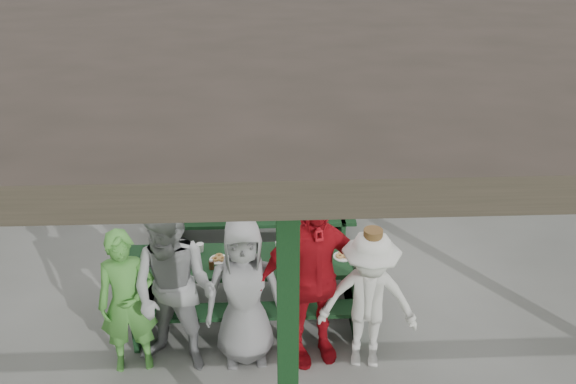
{
  "coord_description": "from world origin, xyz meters",
  "views": [
    {
      "loc": [
        -0.15,
        -7.18,
        4.72
      ],
      "look_at": [
        0.15,
        -0.3,
        1.26
      ],
      "focal_mm": 38.0,
      "sensor_mm": 36.0,
      "label": 1
    }
  ],
  "objects_px": {
    "spectator_lblue": "(260,154)",
    "spectator_grey": "(381,154)",
    "contestant_grey_mid": "(244,293)",
    "contestant_red": "(311,279)",
    "picnic_table_far": "(258,200)",
    "pickup_truck": "(269,56)",
    "picnic_table_near": "(248,278)",
    "contestant_green": "(128,303)",
    "contestant_white_fedora": "(368,301)",
    "contestant_grey_left": "(174,291)",
    "farm_trailer": "(132,77)",
    "spectator_blue": "(167,142)"
  },
  "relations": [
    {
      "from": "spectator_lblue",
      "to": "spectator_grey",
      "type": "relative_size",
      "value": 0.95
    },
    {
      "from": "contestant_grey_mid",
      "to": "contestant_red",
      "type": "xyz_separation_m",
      "value": [
        0.7,
        -0.01,
        0.16
      ]
    },
    {
      "from": "picnic_table_far",
      "to": "pickup_truck",
      "type": "height_order",
      "value": "pickup_truck"
    },
    {
      "from": "picnic_table_near",
      "to": "contestant_green",
      "type": "bearing_deg",
      "value": -144.28
    },
    {
      "from": "picnic_table_far",
      "to": "spectator_grey",
      "type": "distance_m",
      "value": 2.12
    },
    {
      "from": "contestant_grey_mid",
      "to": "pickup_truck",
      "type": "relative_size",
      "value": 0.28
    },
    {
      "from": "picnic_table_near",
      "to": "picnic_table_far",
      "type": "xyz_separation_m",
      "value": [
        0.12,
        2.0,
        -0.0
      ]
    },
    {
      "from": "spectator_lblue",
      "to": "contestant_white_fedora",
      "type": "bearing_deg",
      "value": 88.67
    },
    {
      "from": "contestant_grey_mid",
      "to": "contestant_green",
      "type": "bearing_deg",
      "value": -179.88
    },
    {
      "from": "contestant_grey_left",
      "to": "contestant_red",
      "type": "relative_size",
      "value": 0.95
    },
    {
      "from": "picnic_table_far",
      "to": "pickup_truck",
      "type": "xyz_separation_m",
      "value": [
        0.28,
        7.54,
        0.25
      ]
    },
    {
      "from": "contestant_green",
      "to": "farm_trailer",
      "type": "height_order",
      "value": "contestant_green"
    },
    {
      "from": "picnic_table_near",
      "to": "contestant_grey_mid",
      "type": "relative_size",
      "value": 1.67
    },
    {
      "from": "contestant_white_fedora",
      "to": "picnic_table_near",
      "type": "bearing_deg",
      "value": 151.77
    },
    {
      "from": "contestant_green",
      "to": "spectator_lblue",
      "type": "height_order",
      "value": "contestant_green"
    },
    {
      "from": "contestant_green",
      "to": "contestant_red",
      "type": "xyz_separation_m",
      "value": [
        1.89,
        0.08,
        0.18
      ]
    },
    {
      "from": "contestant_grey_left",
      "to": "spectator_grey",
      "type": "relative_size",
      "value": 1.11
    },
    {
      "from": "contestant_grey_mid",
      "to": "contestant_white_fedora",
      "type": "xyz_separation_m",
      "value": [
        1.28,
        -0.15,
        -0.04
      ]
    },
    {
      "from": "picnic_table_near",
      "to": "contestant_red",
      "type": "height_order",
      "value": "contestant_red"
    },
    {
      "from": "spectator_grey",
      "to": "spectator_blue",
      "type": "bearing_deg",
      "value": 5.59
    },
    {
      "from": "contestant_red",
      "to": "spectator_grey",
      "type": "relative_size",
      "value": 1.17
    },
    {
      "from": "contestant_grey_left",
      "to": "spectator_blue",
      "type": "distance_m",
      "value": 4.36
    },
    {
      "from": "contestant_green",
      "to": "contestant_grey_left",
      "type": "height_order",
      "value": "contestant_grey_left"
    },
    {
      "from": "contestant_white_fedora",
      "to": "spectator_grey",
      "type": "xyz_separation_m",
      "value": [
        0.8,
        3.68,
        0.06
      ]
    },
    {
      "from": "contestant_grey_left",
      "to": "spectator_grey",
      "type": "xyz_separation_m",
      "value": [
        2.78,
        3.63,
        -0.09
      ]
    },
    {
      "from": "contestant_grey_mid",
      "to": "spectator_lblue",
      "type": "relative_size",
      "value": 1.04
    },
    {
      "from": "contestant_green",
      "to": "contestant_red",
      "type": "bearing_deg",
      "value": -6.69
    },
    {
      "from": "contestant_green",
      "to": "spectator_grey",
      "type": "relative_size",
      "value": 0.95
    },
    {
      "from": "contestant_grey_mid",
      "to": "contestant_red",
      "type": "relative_size",
      "value": 0.84
    },
    {
      "from": "contestant_grey_mid",
      "to": "contestant_white_fedora",
      "type": "distance_m",
      "value": 1.29
    },
    {
      "from": "contestant_red",
      "to": "spectator_lblue",
      "type": "distance_m",
      "value": 3.77
    },
    {
      "from": "contestant_grey_mid",
      "to": "contestant_white_fedora",
      "type": "bearing_deg",
      "value": -10.91
    },
    {
      "from": "picnic_table_near",
      "to": "picnic_table_far",
      "type": "distance_m",
      "value": 2.0
    },
    {
      "from": "contestant_grey_left",
      "to": "pickup_truck",
      "type": "distance_m",
      "value": 10.47
    },
    {
      "from": "spectator_blue",
      "to": "contestant_green",
      "type": "bearing_deg",
      "value": 96.3
    },
    {
      "from": "picnic_table_near",
      "to": "contestant_white_fedora",
      "type": "relative_size",
      "value": 1.71
    },
    {
      "from": "picnic_table_far",
      "to": "contestant_grey_left",
      "type": "distance_m",
      "value": 3.03
    },
    {
      "from": "contestant_grey_mid",
      "to": "picnic_table_far",
      "type": "bearing_deg",
      "value": 82.87
    },
    {
      "from": "picnic_table_near",
      "to": "spectator_lblue",
      "type": "distance_m",
      "value": 2.96
    },
    {
      "from": "contestant_grey_left",
      "to": "contestant_white_fedora",
      "type": "distance_m",
      "value": 1.99
    },
    {
      "from": "contestant_grey_left",
      "to": "contestant_red",
      "type": "xyz_separation_m",
      "value": [
        1.41,
        0.09,
        0.05
      ]
    },
    {
      "from": "contestant_white_fedora",
      "to": "pickup_truck",
      "type": "xyz_separation_m",
      "value": [
        -0.86,
        10.47,
        -0.07
      ]
    },
    {
      "from": "contestant_grey_mid",
      "to": "spectator_blue",
      "type": "bearing_deg",
      "value": 103.69
    },
    {
      "from": "farm_trailer",
      "to": "spectator_grey",
      "type": "bearing_deg",
      "value": -40.81
    },
    {
      "from": "pickup_truck",
      "to": "farm_trailer",
      "type": "bearing_deg",
      "value": 112.39
    },
    {
      "from": "picnic_table_near",
      "to": "contestant_grey_mid",
      "type": "height_order",
      "value": "contestant_grey_mid"
    },
    {
      "from": "contestant_red",
      "to": "contestant_white_fedora",
      "type": "relative_size",
      "value": 1.21
    },
    {
      "from": "picnic_table_far",
      "to": "contestant_white_fedora",
      "type": "xyz_separation_m",
      "value": [
        1.14,
        -2.93,
        0.32
      ]
    },
    {
      "from": "picnic_table_far",
      "to": "spectator_blue",
      "type": "height_order",
      "value": "spectator_blue"
    },
    {
      "from": "picnic_table_far",
      "to": "contestant_grey_mid",
      "type": "distance_m",
      "value": 2.8
    }
  ]
}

